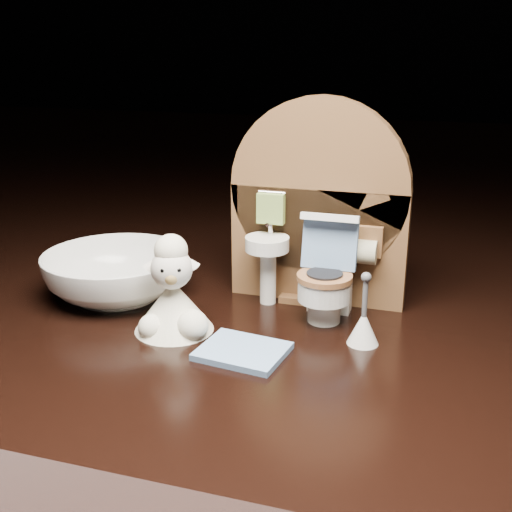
# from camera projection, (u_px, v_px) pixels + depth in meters

# --- Properties ---
(backdrop_panel) EXTENTS (0.13, 0.05, 0.15)m
(backdrop_panel) POSITION_uv_depth(u_px,v_px,m) (317.00, 215.00, 0.47)
(backdrop_panel) COLOR brown
(backdrop_panel) RESTS_ON ground
(toy_toilet) EXTENTS (0.04, 0.05, 0.08)m
(toy_toilet) POSITION_uv_depth(u_px,v_px,m) (327.00, 281.00, 0.45)
(toy_toilet) COLOR white
(toy_toilet) RESTS_ON ground
(bath_mat) EXTENTS (0.06, 0.05, 0.00)m
(bath_mat) POSITION_uv_depth(u_px,v_px,m) (243.00, 351.00, 0.40)
(bath_mat) COLOR #6E93C1
(bath_mat) RESTS_ON ground
(toilet_brush) EXTENTS (0.02, 0.02, 0.05)m
(toilet_brush) POSITION_uv_depth(u_px,v_px,m) (363.00, 325.00, 0.41)
(toilet_brush) COLOR white
(toilet_brush) RESTS_ON ground
(plush_lamb) EXTENTS (0.05, 0.05, 0.07)m
(plush_lamb) POSITION_uv_depth(u_px,v_px,m) (173.00, 298.00, 0.43)
(plush_lamb) COLOR white
(plush_lamb) RESTS_ON ground
(ceramic_bowl) EXTENTS (0.12, 0.12, 0.03)m
(ceramic_bowl) POSITION_uv_depth(u_px,v_px,m) (116.00, 275.00, 0.49)
(ceramic_bowl) COLOR white
(ceramic_bowl) RESTS_ON ground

